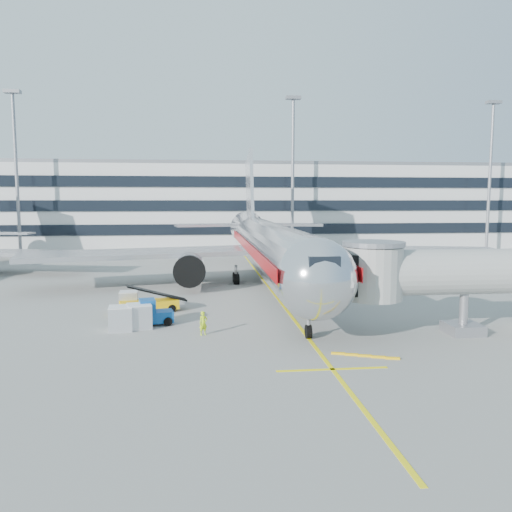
{
  "coord_description": "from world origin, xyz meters",
  "views": [
    {
      "loc": [
        -6.75,
        -38.88,
        8.87
      ],
      "look_at": [
        -2.06,
        4.48,
        4.0
      ],
      "focal_mm": 35.0,
      "sensor_mm": 36.0,
      "label": 1
    }
  ],
  "objects": [
    {
      "name": "light_mast_centre",
      "position": [
        8.0,
        42.0,
        14.88
      ],
      "size": [
        2.4,
        1.2,
        25.45
      ],
      "color": "gray",
      "rests_on": "ground"
    },
    {
      "name": "jet_bridge",
      "position": [
        12.18,
        -8.0,
        3.87
      ],
      "size": [
        17.8,
        4.5,
        7.0
      ],
      "color": "silver",
      "rests_on": "ground"
    },
    {
      "name": "cargo_container_right",
      "position": [
        -12.76,
        1.83,
        0.77
      ],
      "size": [
        1.54,
        1.54,
        1.53
      ],
      "color": "silver",
      "rests_on": "ground"
    },
    {
      "name": "terminal",
      "position": [
        0.0,
        57.95,
        7.8
      ],
      "size": [
        150.0,
        24.25,
        15.6
      ],
      "color": "silver",
      "rests_on": "ground"
    },
    {
      "name": "ramp_worker",
      "position": [
        -6.75,
        -6.45,
        0.79
      ],
      "size": [
        0.69,
        0.59,
        1.59
      ],
      "primitive_type": "imported",
      "rotation": [
        0.0,
        0.0,
        0.45
      ],
      "color": "#BAE317",
      "rests_on": "ground"
    },
    {
      "name": "stop_bar",
      "position": [
        0.0,
        -14.0,
        0.01
      ],
      "size": [
        6.0,
        0.25,
        0.01
      ],
      "primitive_type": "cube",
      "color": "yellow",
      "rests_on": "ground"
    },
    {
      "name": "baggage_tug",
      "position": [
        -10.34,
        -3.32,
        0.82
      ],
      "size": [
        2.73,
        2.02,
        1.87
      ],
      "color": "#0C448C",
      "rests_on": "ground"
    },
    {
      "name": "lead_in_line",
      "position": [
        0.0,
        10.0,
        0.01
      ],
      "size": [
        0.25,
        70.0,
        0.01
      ],
      "primitive_type": "cube",
      "color": "yellow",
      "rests_on": "ground"
    },
    {
      "name": "cargo_container_front",
      "position": [
        -12.38,
        -4.65,
        0.84
      ],
      "size": [
        1.72,
        1.72,
        1.67
      ],
      "color": "silver",
      "rests_on": "ground"
    },
    {
      "name": "belt_loader",
      "position": [
        -11.02,
        0.91,
        0.65
      ],
      "size": [
        4.87,
        2.82,
        2.28
      ],
      "color": "yellow",
      "rests_on": "ground"
    },
    {
      "name": "light_mast_west",
      "position": [
        -35.0,
        42.0,
        14.88
      ],
      "size": [
        2.4,
        1.2,
        25.45
      ],
      "color": "gray",
      "rests_on": "ground"
    },
    {
      "name": "light_mast_east",
      "position": [
        42.0,
        42.0,
        14.88
      ],
      "size": [
        2.4,
        1.2,
        25.45
      ],
      "color": "gray",
      "rests_on": "ground"
    },
    {
      "name": "cargo_container_left",
      "position": [
        -11.18,
        -4.21,
        0.86
      ],
      "size": [
        1.92,
        1.92,
        1.7
      ],
      "color": "silver",
      "rests_on": "ground"
    },
    {
      "name": "main_jet",
      "position": [
        0.0,
        11.72,
        4.23
      ],
      "size": [
        50.95,
        48.7,
        16.06
      ],
      "color": "silver",
      "rests_on": "ground"
    },
    {
      "name": "ground",
      "position": [
        0.0,
        0.0,
        0.0
      ],
      "size": [
        180.0,
        180.0,
        0.0
      ],
      "primitive_type": "plane",
      "color": "gray",
      "rests_on": "ground"
    }
  ]
}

